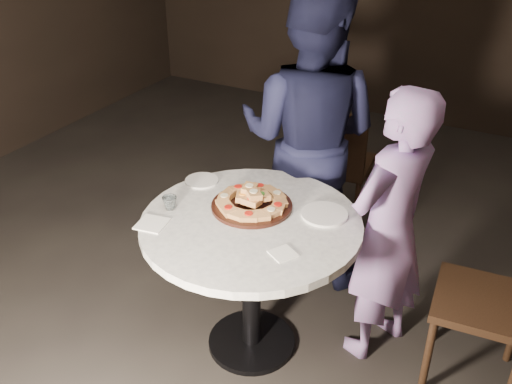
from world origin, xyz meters
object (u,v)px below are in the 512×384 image
table (251,246)px  chair_far (337,160)px  chair_right (509,296)px  focaccia_pile (252,200)px  serving_board (252,206)px  diner_teal (388,230)px  water_glass (170,203)px  diner_navy (309,137)px

table → chair_far: bearing=92.2°
chair_right → focaccia_pile: bearing=-83.9°
table → chair_far: chair_far is taller
table → serving_board: size_ratio=3.42×
focaccia_pile → chair_far: chair_far is taller
chair_right → diner_teal: size_ratio=0.65×
serving_board → diner_teal: size_ratio=0.27×
focaccia_pile → water_glass: (-0.35, -0.20, -0.01)m
serving_board → diner_navy: 0.72m
serving_board → focaccia_pile: 0.04m
water_glass → diner_navy: diner_navy is taller
diner_teal → focaccia_pile: bearing=-48.7°
chair_far → diner_teal: diner_teal is taller
water_glass → diner_teal: diner_teal is taller
serving_board → water_glass: (-0.35, -0.20, 0.02)m
focaccia_pile → chair_far: (0.00, 1.21, -0.32)m
serving_board → water_glass: size_ratio=5.54×
water_glass → chair_right: 1.65m
chair_far → chair_right: chair_right is taller
table → serving_board: serving_board is taller
water_glass → diner_teal: size_ratio=0.05×
chair_far → table: bearing=86.4°
water_glass → focaccia_pile: bearing=30.2°
focaccia_pile → chair_far: 1.25m
chair_right → diner_navy: size_ratio=0.53×
diner_navy → diner_teal: (0.64, -0.49, -0.16)m
table → serving_board: 0.20m
serving_board → focaccia_pile: bearing=92.4°
serving_board → focaccia_pile: size_ratio=1.12×
diner_navy → diner_teal: 0.82m
table → focaccia_pile: 0.23m
table → water_glass: water_glass is taller
serving_board → chair_right: bearing=10.6°
serving_board → chair_right: 1.27m
serving_board → chair_far: size_ratio=0.44×
water_glass → chair_far: bearing=76.1°
focaccia_pile → diner_teal: 0.68m
table → water_glass: 0.45m
chair_far → diner_navy: 0.62m
diner_teal → chair_right: bearing=112.9°
table → diner_teal: 0.67m
chair_right → water_glass: bearing=-79.2°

